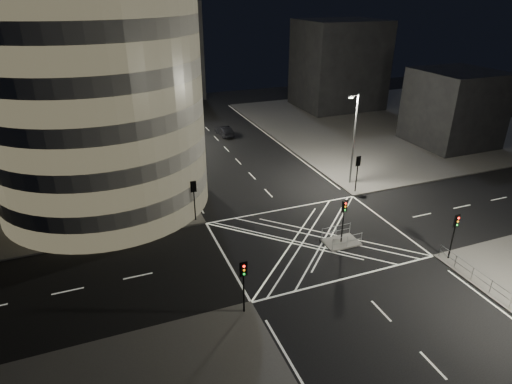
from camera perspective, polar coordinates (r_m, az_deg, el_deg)
name	(u,v)px	position (r m, az deg, el deg)	size (l,w,h in m)	color
ground	(312,239)	(38.14, 7.50, -6.21)	(120.00, 120.00, 0.00)	black
sidewalk_far_right	(392,123)	(74.07, 17.71, 8.74)	(42.00, 42.00, 0.15)	#54514F
central_island	(341,242)	(37.93, 11.26, -6.58)	(3.00, 2.00, 0.15)	slate
office_tower_curved	(37,72)	(47.73, -27.18, 14.07)	(30.00, 29.00, 27.20)	gray
office_block_rear	(41,57)	(71.01, -26.71, 15.84)	(24.00, 16.00, 22.00)	gray
building_right_far	(339,64)	(81.16, 10.95, 16.35)	(14.00, 12.00, 15.00)	black
building_right_near	(454,108)	(65.64, 24.86, 10.17)	(10.00, 10.00, 10.00)	black
building_far_end	(153,52)	(87.77, -13.61, 17.67)	(18.00, 8.00, 18.00)	black
tree_a	(169,168)	(40.56, -11.52, 3.14)	(4.84, 4.84, 7.47)	black
tree_b	(158,144)	(45.98, -12.96, 6.29)	(4.56, 4.56, 7.77)	black
tree_c	(149,129)	(51.70, -14.04, 8.16)	(4.57, 4.57, 7.66)	black
tree_d	(142,115)	(57.40, -14.94, 9.91)	(4.37, 4.37, 7.70)	black
tree_e	(137,113)	(63.51, -15.53, 10.06)	(4.23, 4.23, 6.30)	black
traffic_signal_fl	(194,193)	(39.62, -8.29, -0.19)	(0.55, 0.22, 4.00)	black
traffic_signal_nl	(244,278)	(28.32, -1.67, -11.37)	(0.55, 0.22, 4.00)	black
traffic_signal_fr	(358,167)	(46.26, 13.40, 3.22)	(0.55, 0.22, 4.00)	black
traffic_signal_nr	(455,228)	(37.05, 24.99, -4.42)	(0.55, 0.22, 4.00)	black
traffic_signal_island	(344,213)	(36.52, 11.63, -2.80)	(0.55, 0.22, 4.00)	black
street_lamp_left_near	(173,149)	(43.24, -10.95, 5.61)	(1.25, 0.25, 10.00)	slate
street_lamp_left_far	(147,107)	(60.35, -14.33, 10.93)	(1.25, 0.25, 10.00)	slate
street_lamp_right_far	(354,137)	(47.43, 12.90, 7.21)	(1.25, 0.25, 10.00)	slate
railing_near_right	(501,293)	(35.03, 29.83, -11.66)	(0.06, 11.70, 1.10)	slate
railing_island_south	(347,241)	(36.97, 12.07, -6.44)	(2.80, 0.06, 1.10)	slate
railing_island_north	(336,231)	(38.25, 10.63, -5.13)	(2.80, 0.06, 1.10)	slate
sedan	(224,131)	(64.53, -4.26, 8.11)	(1.52, 4.36, 1.44)	black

